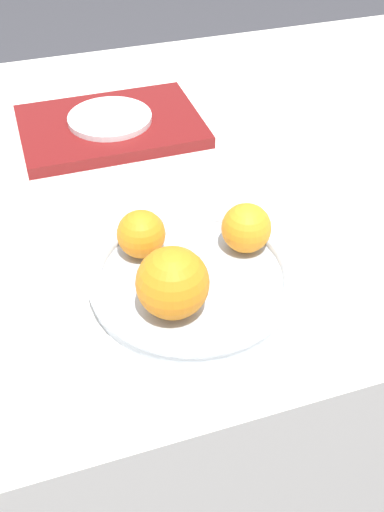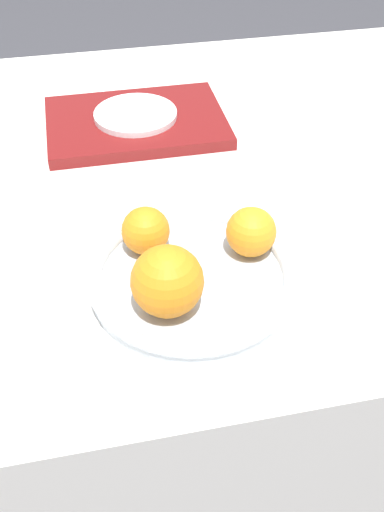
% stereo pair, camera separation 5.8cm
% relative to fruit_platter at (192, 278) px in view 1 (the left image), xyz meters
% --- Properties ---
extents(ground_plane, '(12.00, 12.00, 0.00)m').
position_rel_fruit_platter_xyz_m(ground_plane, '(0.11, 0.27, -0.77)').
color(ground_plane, '#38383D').
extents(table, '(1.51, 0.94, 0.76)m').
position_rel_fruit_platter_xyz_m(table, '(0.11, 0.27, -0.39)').
color(table, silver).
rests_on(table, ground_plane).
extents(fruit_platter, '(0.25, 0.25, 0.03)m').
position_rel_fruit_platter_xyz_m(fruit_platter, '(0.00, 0.00, 0.00)').
color(fruit_platter, '#B2BCC6').
rests_on(fruit_platter, table).
extents(orange_0, '(0.08, 0.08, 0.08)m').
position_rel_fruit_platter_xyz_m(orange_0, '(-0.04, -0.05, 0.05)').
color(orange_0, orange).
rests_on(orange_0, fruit_platter).
extents(orange_1, '(0.06, 0.06, 0.06)m').
position_rel_fruit_platter_xyz_m(orange_1, '(-0.05, 0.06, 0.03)').
color(orange_1, orange).
rests_on(orange_1, fruit_platter).
extents(orange_2, '(0.06, 0.06, 0.06)m').
position_rel_fruit_platter_xyz_m(orange_2, '(0.08, 0.03, 0.04)').
color(orange_2, orange).
rests_on(orange_2, fruit_platter).
extents(serving_tray, '(0.30, 0.21, 0.02)m').
position_rel_fruit_platter_xyz_m(serving_tray, '(-0.01, 0.40, -0.00)').
color(serving_tray, maroon).
rests_on(serving_tray, table).
extents(side_plate, '(0.14, 0.14, 0.01)m').
position_rel_fruit_platter_xyz_m(side_plate, '(-0.01, 0.40, 0.01)').
color(side_plate, white).
rests_on(side_plate, serving_tray).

